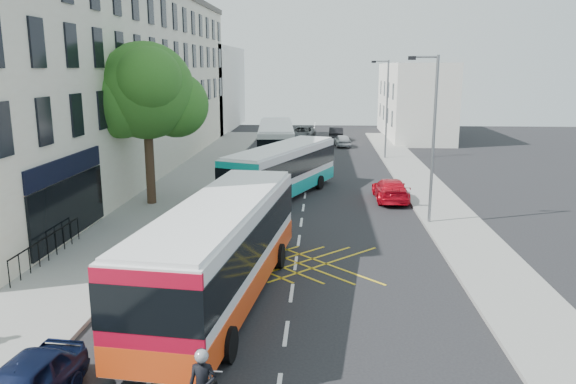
# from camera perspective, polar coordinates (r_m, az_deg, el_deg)

# --- Properties ---
(ground) EXTENTS (120.00, 120.00, 0.00)m
(ground) POSITION_cam_1_polar(r_m,az_deg,el_deg) (16.87, -0.19, -14.16)
(ground) COLOR black
(ground) RESTS_ON ground
(pavement_left) EXTENTS (5.00, 70.00, 0.15)m
(pavement_left) POSITION_cam_1_polar(r_m,az_deg,el_deg) (32.38, -13.65, -1.20)
(pavement_left) COLOR gray
(pavement_left) RESTS_ON ground
(pavement_right) EXTENTS (3.00, 70.00, 0.15)m
(pavement_right) POSITION_cam_1_polar(r_m,az_deg,el_deg) (31.65, 15.27, -1.61)
(pavement_right) COLOR gray
(pavement_right) RESTS_ON ground
(terrace_main) EXTENTS (8.30, 45.00, 13.50)m
(terrace_main) POSITION_cam_1_polar(r_m,az_deg,el_deg) (42.27, -17.60, 10.88)
(terrace_main) COLOR beige
(terrace_main) RESTS_ON ground
(terrace_far) EXTENTS (8.00, 20.00, 10.00)m
(terrace_far) POSITION_cam_1_polar(r_m,az_deg,el_deg) (71.66, -8.75, 10.37)
(terrace_far) COLOR silver
(terrace_far) RESTS_ON ground
(building_right) EXTENTS (6.00, 18.00, 8.00)m
(building_right) POSITION_cam_1_polar(r_m,az_deg,el_deg) (63.93, 12.64, 9.07)
(building_right) COLOR silver
(building_right) RESTS_ON ground
(street_tree) EXTENTS (6.30, 5.70, 8.80)m
(street_tree) POSITION_cam_1_polar(r_m,az_deg,el_deg) (31.49, -14.27, 9.84)
(street_tree) COLOR #382619
(street_tree) RESTS_ON pavement_left
(lamp_near) EXTENTS (1.45, 0.15, 8.00)m
(lamp_near) POSITION_cam_1_polar(r_m,az_deg,el_deg) (27.70, 14.40, 6.02)
(lamp_near) COLOR slate
(lamp_near) RESTS_ON pavement_right
(lamp_far) EXTENTS (1.45, 0.15, 8.00)m
(lamp_far) POSITION_cam_1_polar(r_m,az_deg,el_deg) (47.42, 9.90, 8.80)
(lamp_far) COLOR slate
(lamp_far) RESTS_ON pavement_right
(railings) EXTENTS (0.08, 5.60, 1.14)m
(railings) POSITION_cam_1_polar(r_m,az_deg,el_deg) (23.97, -23.24, -5.14)
(railings) COLOR black
(railings) RESTS_ON pavement_left
(bus_near) EXTENTS (4.04, 12.04, 3.32)m
(bus_near) POSITION_cam_1_polar(r_m,az_deg,el_deg) (18.66, -6.83, -5.76)
(bus_near) COLOR silver
(bus_near) RESTS_ON ground
(bus_mid) EXTENTS (6.28, 11.04, 3.05)m
(bus_mid) POSITION_cam_1_polar(r_m,az_deg,el_deg) (33.21, -0.61, 2.20)
(bus_mid) COLOR silver
(bus_mid) RESTS_ON ground
(bus_far) EXTENTS (3.56, 11.62, 3.22)m
(bus_far) POSITION_cam_1_polar(r_m,az_deg,el_deg) (44.72, -1.22, 5.00)
(bus_far) COLOR silver
(bus_far) RESTS_ON ground
(parked_car_silver) EXTENTS (2.10, 4.70, 1.50)m
(parked_car_silver) POSITION_cam_1_polar(r_m,az_deg,el_deg) (20.73, -13.29, -7.05)
(parked_car_silver) COLOR #B7B9BF
(parked_car_silver) RESTS_ON ground
(red_hatchback) EXTENTS (1.90, 4.49, 1.29)m
(red_hatchback) POSITION_cam_1_polar(r_m,az_deg,el_deg) (33.02, 10.38, 0.23)
(red_hatchback) COLOR red
(red_hatchback) RESTS_ON ground
(distant_car_grey) EXTENTS (2.93, 5.30, 1.40)m
(distant_car_grey) POSITION_cam_1_polar(r_m,az_deg,el_deg) (59.86, 1.43, 5.97)
(distant_car_grey) COLOR #3F4246
(distant_car_grey) RESTS_ON ground
(distant_car_silver) EXTENTS (1.83, 3.66, 1.20)m
(distant_car_silver) POSITION_cam_1_polar(r_m,az_deg,el_deg) (55.16, 5.53, 5.24)
(distant_car_silver) COLOR #A8ABB0
(distant_car_silver) RESTS_ON ground
(distant_car_dark) EXTENTS (1.58, 4.23, 1.38)m
(distant_car_dark) POSITION_cam_1_polar(r_m,az_deg,el_deg) (60.07, 4.92, 5.94)
(distant_car_dark) COLOR black
(distant_car_dark) RESTS_ON ground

